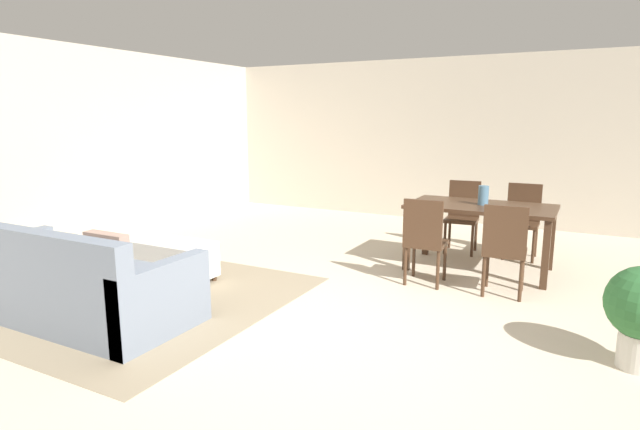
{
  "coord_description": "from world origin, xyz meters",
  "views": [
    {
      "loc": [
        1.76,
        -3.65,
        1.74
      ],
      "look_at": [
        -0.79,
        1.17,
        0.69
      ],
      "focal_mm": 28.83,
      "sensor_mm": 36.0,
      "label": 1
    }
  ],
  "objects_px": {
    "dining_chair_near_left": "(424,237)",
    "dining_chair_far_right": "(522,216)",
    "dining_chair_near_right": "(505,245)",
    "couch": "(71,286)",
    "dining_chair_far_left": "(463,212)",
    "ottoman_table": "(170,258)",
    "dining_table": "(481,213)",
    "vase_centerpiece": "(483,195)"
  },
  "relations": [
    {
      "from": "ottoman_table",
      "to": "dining_chair_near_left",
      "type": "height_order",
      "value": "dining_chair_near_left"
    },
    {
      "from": "dining_chair_near_right",
      "to": "dining_chair_far_right",
      "type": "distance_m",
      "value": 1.64
    },
    {
      "from": "dining_table",
      "to": "dining_chair_far_left",
      "type": "relative_size",
      "value": 1.72
    },
    {
      "from": "ottoman_table",
      "to": "dining_chair_near_left",
      "type": "xyz_separation_m",
      "value": [
        2.46,
        1.11,
        0.27
      ]
    },
    {
      "from": "dining_chair_near_left",
      "to": "dining_chair_near_right",
      "type": "height_order",
      "value": "same"
    },
    {
      "from": "ottoman_table",
      "to": "dining_chair_near_right",
      "type": "height_order",
      "value": "dining_chair_near_right"
    },
    {
      "from": "dining_chair_near_left",
      "to": "dining_chair_far_right",
      "type": "relative_size",
      "value": 1.0
    },
    {
      "from": "couch",
      "to": "vase_centerpiece",
      "type": "height_order",
      "value": "vase_centerpiece"
    },
    {
      "from": "couch",
      "to": "dining_chair_far_left",
      "type": "height_order",
      "value": "dining_chair_far_left"
    },
    {
      "from": "vase_centerpiece",
      "to": "dining_chair_far_left",
      "type": "bearing_deg",
      "value": 116.64
    },
    {
      "from": "dining_chair_far_left",
      "to": "couch",
      "type": "bearing_deg",
      "value": -122.55
    },
    {
      "from": "couch",
      "to": "dining_chair_near_right",
      "type": "distance_m",
      "value": 4.0
    },
    {
      "from": "couch",
      "to": "dining_chair_far_right",
      "type": "height_order",
      "value": "dining_chair_far_right"
    },
    {
      "from": "dining_chair_far_left",
      "to": "dining_table",
      "type": "bearing_deg",
      "value": -64.66
    },
    {
      "from": "couch",
      "to": "ottoman_table",
      "type": "distance_m",
      "value": 1.2
    },
    {
      "from": "dining_table",
      "to": "vase_centerpiece",
      "type": "distance_m",
      "value": 0.21
    },
    {
      "from": "ottoman_table",
      "to": "dining_table",
      "type": "xyz_separation_m",
      "value": [
        2.86,
        1.94,
        0.42
      ]
    },
    {
      "from": "vase_centerpiece",
      "to": "dining_table",
      "type": "bearing_deg",
      "value": -142.53
    },
    {
      "from": "dining_table",
      "to": "vase_centerpiece",
      "type": "height_order",
      "value": "vase_centerpiece"
    },
    {
      "from": "dining_table",
      "to": "dining_chair_far_right",
      "type": "xyz_separation_m",
      "value": [
        0.36,
        0.83,
        -0.14
      ]
    },
    {
      "from": "dining_table",
      "to": "couch",
      "type": "bearing_deg",
      "value": -132.36
    },
    {
      "from": "dining_chair_far_right",
      "to": "ottoman_table",
      "type": "bearing_deg",
      "value": -139.31
    },
    {
      "from": "dining_chair_near_right",
      "to": "dining_chair_far_left",
      "type": "bearing_deg",
      "value": 115.42
    },
    {
      "from": "dining_chair_far_left",
      "to": "dining_chair_near_left",
      "type": "bearing_deg",
      "value": -91.22
    },
    {
      "from": "dining_chair_far_left",
      "to": "vase_centerpiece",
      "type": "bearing_deg",
      "value": -63.36
    },
    {
      "from": "dining_chair_near_right",
      "to": "vase_centerpiece",
      "type": "height_order",
      "value": "vase_centerpiece"
    },
    {
      "from": "dining_table",
      "to": "dining_chair_far_left",
      "type": "distance_m",
      "value": 0.87
    },
    {
      "from": "ottoman_table",
      "to": "dining_table",
      "type": "distance_m",
      "value": 3.48
    },
    {
      "from": "dining_chair_far_left",
      "to": "ottoman_table",
      "type": "bearing_deg",
      "value": -132.61
    },
    {
      "from": "dining_chair_near_left",
      "to": "dining_chair_near_right",
      "type": "xyz_separation_m",
      "value": [
        0.79,
        0.02,
        0.0
      ]
    },
    {
      "from": "ottoman_table",
      "to": "vase_centerpiece",
      "type": "bearing_deg",
      "value": 34.18
    },
    {
      "from": "dining_table",
      "to": "dining_chair_near_left",
      "type": "bearing_deg",
      "value": -115.59
    },
    {
      "from": "couch",
      "to": "ottoman_table",
      "type": "height_order",
      "value": "couch"
    },
    {
      "from": "couch",
      "to": "dining_chair_near_left",
      "type": "relative_size",
      "value": 2.39
    },
    {
      "from": "dining_chair_near_left",
      "to": "dining_chair_far_right",
      "type": "height_order",
      "value": "same"
    },
    {
      "from": "dining_table",
      "to": "dining_chair_far_right",
      "type": "relative_size",
      "value": 1.72
    },
    {
      "from": "couch",
      "to": "dining_chair_far_left",
      "type": "bearing_deg",
      "value": 57.45
    },
    {
      "from": "couch",
      "to": "ottoman_table",
      "type": "xyz_separation_m",
      "value": [
        -0.0,
        1.2,
        -0.04
      ]
    },
    {
      "from": "dining_chair_near_right",
      "to": "dining_table",
      "type": "bearing_deg",
      "value": 115.49
    },
    {
      "from": "ottoman_table",
      "to": "dining_chair_near_right",
      "type": "xyz_separation_m",
      "value": [
        3.25,
        1.13,
        0.27
      ]
    },
    {
      "from": "ottoman_table",
      "to": "dining_chair_near_left",
      "type": "distance_m",
      "value": 2.71
    },
    {
      "from": "dining_chair_far_left",
      "to": "vase_centerpiece",
      "type": "relative_size",
      "value": 4.25
    }
  ]
}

